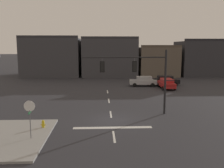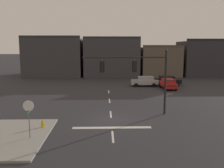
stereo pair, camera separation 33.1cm
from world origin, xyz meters
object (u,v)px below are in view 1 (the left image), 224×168
object	(u,v)px
car_lot_middle	(166,80)
car_lot_nearside	(166,83)
car_lot_farside	(143,81)
signal_mast_near_side	(141,72)
fire_hydrant	(43,125)
stop_sign	(30,110)

from	to	relation	value
car_lot_middle	car_lot_nearside	bearing A→B (deg)	-102.74
car_lot_nearside	car_lot_farside	xyz separation A→B (m)	(-3.13, 2.81, 0.00)
signal_mast_near_side	car_lot_middle	world-z (taller)	signal_mast_near_side
car_lot_farside	fire_hydrant	world-z (taller)	car_lot_farside
car_lot_nearside	car_lot_farside	world-z (taller)	same
car_lot_nearside	fire_hydrant	xyz separation A→B (m)	(-14.75, -18.28, -0.53)
stop_sign	car_lot_farside	world-z (taller)	stop_sign
signal_mast_near_side	stop_sign	xyz separation A→B (m)	(-8.69, -6.24, -2.01)
stop_sign	signal_mast_near_side	bearing A→B (deg)	35.68
signal_mast_near_side	fire_hydrant	xyz separation A→B (m)	(-8.36, -3.96, -3.82)
stop_sign	fire_hydrant	size ratio (longest dim) A/B	3.77
stop_sign	fire_hydrant	world-z (taller)	stop_sign
fire_hydrant	car_lot_farside	bearing A→B (deg)	61.15
signal_mast_near_side	car_lot_middle	xyz separation A→B (m)	(7.20, 17.92, -3.29)
car_lot_middle	car_lot_farside	world-z (taller)	same
signal_mast_near_side	car_lot_farside	xyz separation A→B (m)	(3.26, 17.14, -3.29)
car_lot_farside	fire_hydrant	bearing A→B (deg)	-118.85
signal_mast_near_side	stop_sign	bearing A→B (deg)	-144.32
stop_sign	car_lot_middle	xyz separation A→B (m)	(15.89, 24.16, -1.29)
signal_mast_near_side	car_lot_middle	bearing A→B (deg)	68.11
signal_mast_near_side	car_lot_nearside	xyz separation A→B (m)	(6.39, 14.32, -3.29)
car_lot_nearside	fire_hydrant	distance (m)	23.49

